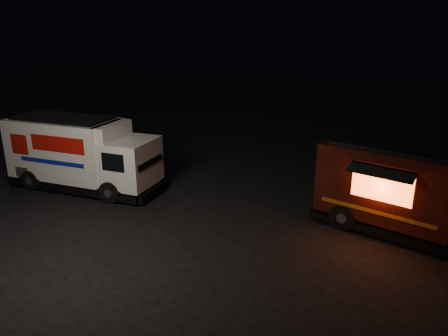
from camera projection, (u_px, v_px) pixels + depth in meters
ground at (185, 227)px, 13.78m from camera, size 80.00×80.00×0.00m
white_truck at (84, 154)px, 16.57m from camera, size 6.08×2.10×2.75m
red_truck at (416, 193)px, 12.86m from camera, size 6.22×3.79×2.72m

